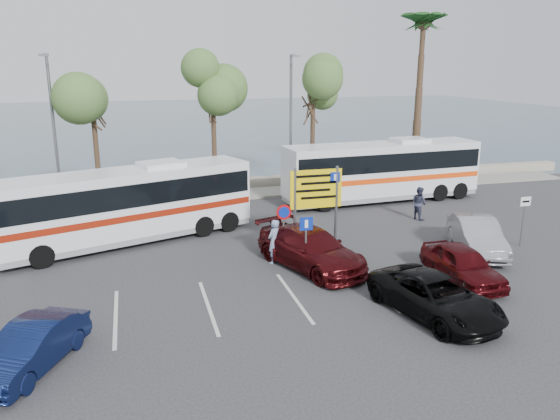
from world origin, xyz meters
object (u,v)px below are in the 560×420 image
object	(u,v)px
direction_sign	(316,195)
suv_black	(435,296)
pedestrian_far	(419,203)
car_maroon	(311,249)
car_red	(462,264)
coach_bus_left	(127,208)
car_blue	(31,347)
street_lamp_left	(53,124)
coach_bus_right	(382,173)
street_lamp_right	(291,117)
car_silver_b	(477,236)
pedestrian_near	(274,242)

from	to	relation	value
direction_sign	suv_black	xyz separation A→B (m)	(1.63, -6.70, -1.78)
suv_black	pedestrian_far	size ratio (longest dim) A/B	2.77
direction_sign	pedestrian_far	xyz separation A→B (m)	(6.67, 3.30, -1.59)
car_maroon	pedestrian_far	bearing A→B (deg)	13.82
direction_sign	car_red	xyz separation A→B (m)	(4.03, -4.52, -1.76)
coach_bus_left	car_blue	world-z (taller)	coach_bus_left
street_lamp_left	coach_bus_right	bearing A→B (deg)	-9.79
street_lamp_right	suv_black	distance (m)	17.48
car_blue	car_silver_b	size ratio (longest dim) A/B	0.83
suv_black	pedestrian_near	world-z (taller)	pedestrian_near
car_red	direction_sign	bearing A→B (deg)	132.15
street_lamp_left	coach_bus_left	bearing A→B (deg)	-63.50
coach_bus_left	pedestrian_near	bearing A→B (deg)	-36.96
suv_black	car_silver_b	xyz separation A→B (m)	(4.80, 4.80, 0.09)
coach_bus_left	pedestrian_near	xyz separation A→B (m)	(5.50, -4.13, -0.72)
coach_bus_left	car_red	distance (m)	13.97
coach_bus_right	car_silver_b	bearing A→B (deg)	-90.43
coach_bus_left	car_maroon	world-z (taller)	coach_bus_left
car_red	pedestrian_near	distance (m)	7.08
street_lamp_left	car_red	xyz separation A→B (m)	(15.03, -14.84, -3.93)
direction_sign	car_maroon	bearing A→B (deg)	-114.47
car_blue	car_maroon	distance (m)	10.50
car_blue	direction_sign	bearing A→B (deg)	60.21
car_blue	car_maroon	world-z (taller)	car_maroon
coach_bus_right	suv_black	world-z (taller)	coach_bus_right
car_silver_b	pedestrian_near	distance (m)	8.50
car_blue	pedestrian_far	world-z (taller)	pedestrian_far
street_lamp_left	coach_bus_left	size ratio (longest dim) A/B	0.71
street_lamp_right	pedestrian_near	bearing A→B (deg)	-109.75
street_lamp_left	street_lamp_right	distance (m)	13.00
coach_bus_right	car_red	size ratio (longest dim) A/B	2.95
coach_bus_left	suv_black	distance (m)	13.58
suv_black	street_lamp_right	bearing A→B (deg)	75.93
car_red	pedestrian_near	bearing A→B (deg)	149.03
direction_sign	car_maroon	size ratio (longest dim) A/B	0.69
street_lamp_left	car_maroon	distance (m)	16.25
car_silver_b	pedestrian_near	bearing A→B (deg)	-167.52
car_blue	pedestrian_near	size ratio (longest dim) A/B	2.09
street_lamp_left	coach_bus_right	size ratio (longest dim) A/B	0.70
direction_sign	pedestrian_near	distance (m)	2.67
coach_bus_right	direction_sign	bearing A→B (deg)	-131.65
pedestrian_near	pedestrian_far	bearing A→B (deg)	166.17
street_lamp_left	pedestrian_far	xyz separation A→B (m)	(17.67, -7.02, -3.76)
street_lamp_right	car_silver_b	size ratio (longest dim) A/B	1.81
car_red	suv_black	world-z (taller)	car_red
car_blue	pedestrian_far	size ratio (longest dim) A/B	2.21
car_maroon	pedestrian_far	size ratio (longest dim) A/B	3.11
coach_bus_left	car_blue	distance (m)	10.36
car_blue	car_red	distance (m)	14.20
car_blue	car_red	world-z (taller)	car_red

